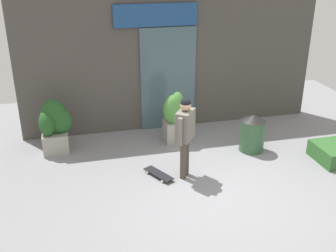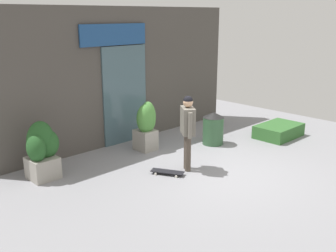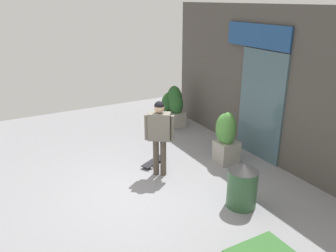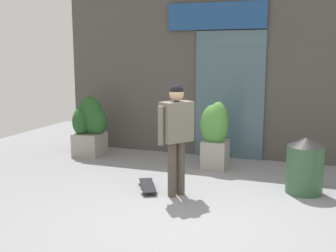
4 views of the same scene
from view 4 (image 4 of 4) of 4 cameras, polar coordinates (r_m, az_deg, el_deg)
name	(u,v)px [view 4 (image 4 of 4)]	position (r m, az deg, el deg)	size (l,w,h in m)	color
ground_plane	(192,211)	(5.67, 3.44, -11.95)	(12.00, 12.00, 0.00)	gray
building_facade	(237,72)	(8.45, 9.72, 7.59)	(7.57, 0.31, 3.58)	#4C4742
skateboarder	(176,128)	(6.01, 1.21, -0.29)	(0.48, 0.54, 1.70)	#4C4238
skateboard	(148,186)	(6.52, -2.90, -8.39)	(0.53, 0.75, 0.08)	black
planter_box_left	(90,125)	(8.76, -10.99, 0.08)	(0.73, 0.60, 1.25)	gray
planter_box_right	(215,133)	(7.57, 6.72, -1.03)	(0.53, 0.51, 1.27)	gray
trash_bin	(305,165)	(6.60, 18.75, -5.25)	(0.57, 0.57, 0.88)	#335938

